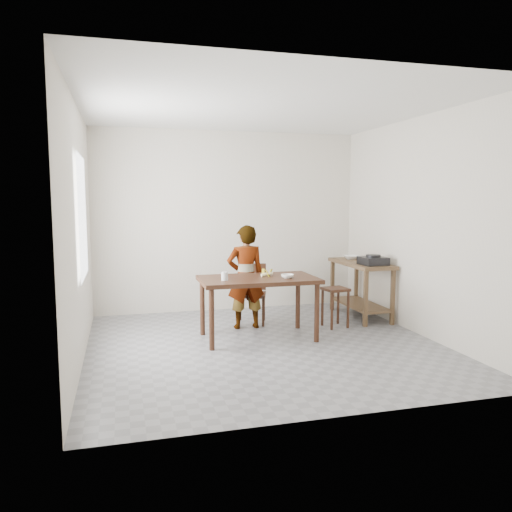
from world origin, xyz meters
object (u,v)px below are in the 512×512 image
object	(u,v)px
dining_table	(258,308)
stool	(335,307)
child	(246,277)
prep_counter	(361,289)
dining_chair	(251,294)

from	to	relation	value
dining_table	stool	bearing A→B (deg)	13.22
child	stool	world-z (taller)	child
dining_table	child	distance (m)	0.61
child	stool	xyz separation A→B (m)	(1.16, -0.26, -0.42)
child	prep_counter	bearing A→B (deg)	-173.64
dining_table	stool	distance (m)	1.17
dining_table	child	size ratio (longest dim) A/B	1.03
dining_table	prep_counter	bearing A→B (deg)	22.15
dining_chair	prep_counter	bearing A→B (deg)	16.34
dining_chair	stool	xyz separation A→B (m)	(1.03, -0.47, -0.14)
dining_chair	child	bearing A→B (deg)	-104.05
dining_table	dining_chair	size ratio (longest dim) A/B	1.75
dining_chair	stool	size ratio (longest dim) A/B	1.53
dining_table	dining_chair	bearing A→B (deg)	81.75
prep_counter	dining_chair	bearing A→B (deg)	178.60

